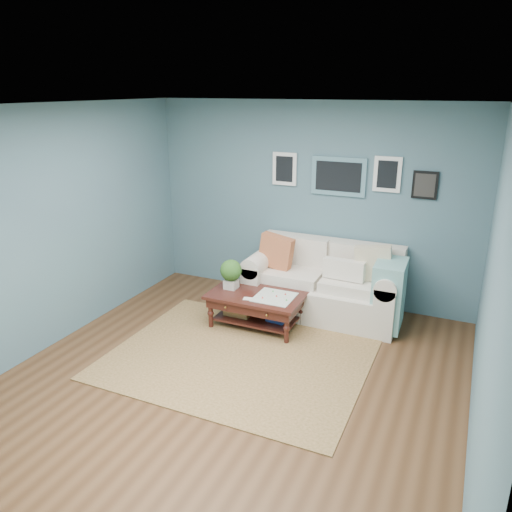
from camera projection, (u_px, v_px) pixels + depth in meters
The scene contains 4 objects.
room_shell at pixel (229, 256), 4.65m from camera, with size 5.00×5.02×2.70m.
area_rug at pixel (239, 357), 5.54m from camera, with size 2.77×2.22×0.01m, color brown.
loveseat at pixel (331, 284), 6.48m from camera, with size 2.03×0.92×1.04m.
coffee_table at pixel (252, 299), 6.18m from camera, with size 1.16×0.68×0.81m.
Camera 1 is at (2.05, -3.85, 2.86)m, focal length 35.00 mm.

